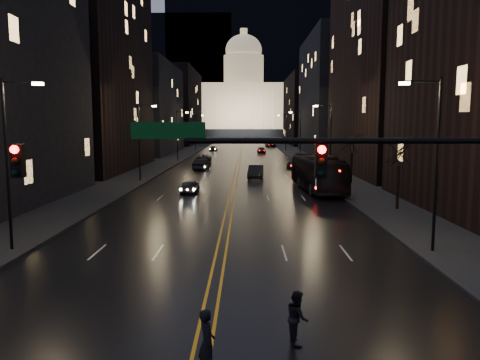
{
  "coord_description": "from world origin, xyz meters",
  "views": [
    {
      "loc": [
        1.29,
        -13.78,
        6.7
      ],
      "look_at": [
        0.96,
        12.47,
        3.54
      ],
      "focal_mm": 35.0,
      "sensor_mm": 36.0,
      "label": 1
    }
  ],
  "objects_px": {
    "pedestrian_b": "(297,317)",
    "pedestrian_a": "(207,343)",
    "traffic_signal": "(402,178)",
    "receding_car_a": "(256,172)",
    "bus": "(318,173)",
    "oncoming_car_a": "(190,186)",
    "oncoming_car_b": "(202,165)"
  },
  "relations": [
    {
      "from": "pedestrian_b",
      "to": "pedestrian_a",
      "type": "bearing_deg",
      "value": 121.05
    },
    {
      "from": "traffic_signal",
      "to": "receding_car_a",
      "type": "xyz_separation_m",
      "value": [
        -3.41,
        43.52,
        -4.29
      ]
    },
    {
      "from": "pedestrian_a",
      "to": "pedestrian_b",
      "type": "xyz_separation_m",
      "value": [
        2.61,
        1.9,
        -0.09
      ]
    },
    {
      "from": "pedestrian_b",
      "to": "receding_car_a",
      "type": "bearing_deg",
      "value": -4.51
    },
    {
      "from": "bus",
      "to": "oncoming_car_a",
      "type": "height_order",
      "value": "bus"
    },
    {
      "from": "oncoming_car_b",
      "to": "receding_car_a",
      "type": "height_order",
      "value": "receding_car_a"
    },
    {
      "from": "traffic_signal",
      "to": "oncoming_car_a",
      "type": "distance_m",
      "value": 32.69
    },
    {
      "from": "oncoming_car_a",
      "to": "pedestrian_b",
      "type": "distance_m",
      "value": 31.68
    },
    {
      "from": "oncoming_car_a",
      "to": "pedestrian_a",
      "type": "relative_size",
      "value": 2.22
    },
    {
      "from": "oncoming_car_b",
      "to": "receding_car_a",
      "type": "bearing_deg",
      "value": 133.32
    },
    {
      "from": "oncoming_car_a",
      "to": "oncoming_car_b",
      "type": "bearing_deg",
      "value": -88.19
    },
    {
      "from": "bus",
      "to": "pedestrian_a",
      "type": "xyz_separation_m",
      "value": [
        -8.24,
        -34.98,
        -0.86
      ]
    },
    {
      "from": "receding_car_a",
      "to": "oncoming_car_b",
      "type": "bearing_deg",
      "value": 131.22
    },
    {
      "from": "oncoming_car_a",
      "to": "pedestrian_a",
      "type": "distance_m",
      "value": 33.09
    },
    {
      "from": "oncoming_car_a",
      "to": "traffic_signal",
      "type": "bearing_deg",
      "value": 107.24
    },
    {
      "from": "traffic_signal",
      "to": "receding_car_a",
      "type": "distance_m",
      "value": 43.86
    },
    {
      "from": "oncoming_car_a",
      "to": "pedestrian_b",
      "type": "xyz_separation_m",
      "value": [
        6.97,
        -30.9,
        0.13
      ]
    },
    {
      "from": "traffic_signal",
      "to": "oncoming_car_a",
      "type": "relative_size",
      "value": 4.23
    },
    {
      "from": "traffic_signal",
      "to": "bus",
      "type": "bearing_deg",
      "value": 85.51
    },
    {
      "from": "bus",
      "to": "receding_car_a",
      "type": "xyz_separation_m",
      "value": [
        -6.0,
        10.53,
        -0.96
      ]
    },
    {
      "from": "receding_car_a",
      "to": "pedestrian_a",
      "type": "distance_m",
      "value": 45.57
    },
    {
      "from": "traffic_signal",
      "to": "oncoming_car_a",
      "type": "bearing_deg",
      "value": 108.01
    },
    {
      "from": "traffic_signal",
      "to": "pedestrian_a",
      "type": "bearing_deg",
      "value": -160.53
    },
    {
      "from": "traffic_signal",
      "to": "pedestrian_a",
      "type": "distance_m",
      "value": 7.3
    },
    {
      "from": "bus",
      "to": "receding_car_a",
      "type": "distance_m",
      "value": 12.16
    },
    {
      "from": "pedestrian_a",
      "to": "bus",
      "type": "bearing_deg",
      "value": -30.23
    },
    {
      "from": "bus",
      "to": "oncoming_car_b",
      "type": "bearing_deg",
      "value": 118.62
    },
    {
      "from": "oncoming_car_b",
      "to": "pedestrian_a",
      "type": "bearing_deg",
      "value": 102.3
    },
    {
      "from": "traffic_signal",
      "to": "oncoming_car_b",
      "type": "height_order",
      "value": "traffic_signal"
    },
    {
      "from": "bus",
      "to": "receding_car_a",
      "type": "relative_size",
      "value": 2.58
    },
    {
      "from": "oncoming_car_b",
      "to": "pedestrian_b",
      "type": "distance_m",
      "value": 54.53
    },
    {
      "from": "receding_car_a",
      "to": "bus",
      "type": "bearing_deg",
      "value": -55.66
    }
  ]
}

